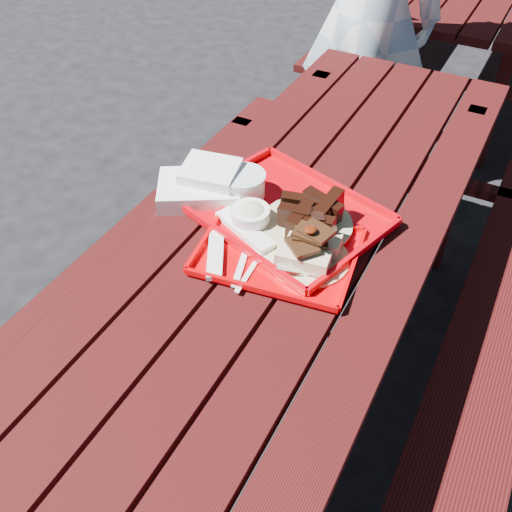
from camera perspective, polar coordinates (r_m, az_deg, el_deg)
name	(u,v)px	position (r m, az deg, el deg)	size (l,w,h in m)	color
ground	(276,401)	(2.07, 2.01, -14.31)	(60.00, 60.00, 0.00)	black
picnic_table_near	(281,291)	(1.63, 2.48, -3.54)	(1.41, 2.40, 0.75)	#3B0B0C
near_tray	(281,242)	(1.45, 2.48, 1.44)	(0.43, 0.36, 0.12)	#DD0005
far_tray	(281,210)	(1.56, 2.54, 4.59)	(0.59, 0.52, 0.08)	#C8010B
white_cloth	(202,185)	(1.63, -5.37, 7.10)	(0.28, 0.26, 0.09)	white
person	(370,11)	(2.72, 11.32, 22.85)	(0.62, 0.40, 1.69)	#A9C7E0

